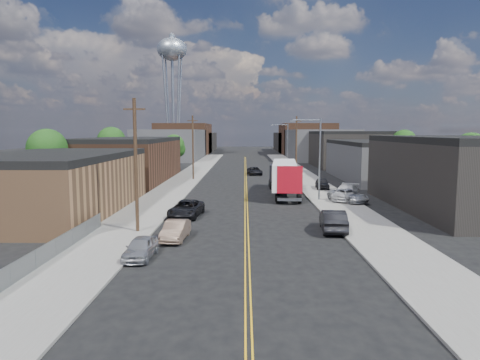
{
  "coord_description": "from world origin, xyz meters",
  "views": [
    {
      "loc": [
        -0.16,
        -21.38,
        7.61
      ],
      "look_at": [
        -0.65,
        23.19,
        2.5
      ],
      "focal_mm": 32.0,
      "sensor_mm": 36.0,
      "label": 1
    }
  ],
  "objects_px": {
    "car_right_lot_c": "(322,183)",
    "car_ahead_truck": "(255,171)",
    "water_tower": "(172,54)",
    "car_left_c": "(186,209)",
    "car_left_a": "(141,248)",
    "semi_truck": "(283,175)",
    "car_left_b": "(176,230)",
    "car_right_lot_b": "(346,192)",
    "car_right_oncoming": "(333,220)",
    "car_right_lot_a": "(348,196)"
  },
  "relations": [
    {
      "from": "water_tower",
      "to": "car_right_oncoming",
      "type": "relative_size",
      "value": 7.35
    },
    {
      "from": "car_left_a",
      "to": "car_left_b",
      "type": "bearing_deg",
      "value": 75.26
    },
    {
      "from": "car_left_a",
      "to": "semi_truck",
      "type": "bearing_deg",
      "value": 70.16
    },
    {
      "from": "car_right_lot_a",
      "to": "car_right_lot_c",
      "type": "xyz_separation_m",
      "value": [
        -0.87,
        10.55,
        0.02
      ]
    },
    {
      "from": "car_left_a",
      "to": "car_left_b",
      "type": "xyz_separation_m",
      "value": [
        1.38,
        4.44,
        0.03
      ]
    },
    {
      "from": "water_tower",
      "to": "car_left_a",
      "type": "height_order",
      "value": "water_tower"
    },
    {
      "from": "water_tower",
      "to": "car_right_lot_c",
      "type": "xyz_separation_m",
      "value": [
        31.96,
        -76.0,
        -29.81
      ]
    },
    {
      "from": "car_left_b",
      "to": "car_right_lot_a",
      "type": "xyz_separation_m",
      "value": [
        15.84,
        15.45,
        0.14
      ]
    },
    {
      "from": "car_right_lot_c",
      "to": "car_ahead_truck",
      "type": "xyz_separation_m",
      "value": [
        -8.37,
        19.0,
        -0.16
      ]
    },
    {
      "from": "car_left_b",
      "to": "car_right_oncoming",
      "type": "distance_m",
      "value": 11.94
    },
    {
      "from": "car_right_lot_c",
      "to": "car_left_c",
      "type": "bearing_deg",
      "value": -125.77
    },
    {
      "from": "water_tower",
      "to": "car_right_lot_c",
      "type": "height_order",
      "value": "water_tower"
    },
    {
      "from": "water_tower",
      "to": "car_left_c",
      "type": "xyz_separation_m",
      "value": [
        16.64,
        -94.0,
        -29.91
      ]
    },
    {
      "from": "car_right_lot_b",
      "to": "car_right_lot_c",
      "type": "relative_size",
      "value": 1.38
    },
    {
      "from": "car_right_lot_a",
      "to": "car_ahead_truck",
      "type": "xyz_separation_m",
      "value": [
        -9.23,
        29.55,
        -0.14
      ]
    },
    {
      "from": "car_right_lot_c",
      "to": "car_ahead_truck",
      "type": "distance_m",
      "value": 20.76
    },
    {
      "from": "car_left_c",
      "to": "car_right_lot_a",
      "type": "height_order",
      "value": "car_right_lot_a"
    },
    {
      "from": "semi_truck",
      "to": "car_ahead_truck",
      "type": "height_order",
      "value": "semi_truck"
    },
    {
      "from": "car_left_b",
      "to": "semi_truck",
      "type": "bearing_deg",
      "value": 70.36
    },
    {
      "from": "car_right_oncoming",
      "to": "car_right_lot_b",
      "type": "relative_size",
      "value": 0.91
    },
    {
      "from": "water_tower",
      "to": "car_right_lot_a",
      "type": "bearing_deg",
      "value": -69.23
    },
    {
      "from": "car_right_lot_c",
      "to": "car_left_b",
      "type": "bearing_deg",
      "value": -115.32
    },
    {
      "from": "car_left_a",
      "to": "car_left_c",
      "type": "bearing_deg",
      "value": 87.76
    },
    {
      "from": "car_right_lot_c",
      "to": "car_ahead_truck",
      "type": "height_order",
      "value": "car_right_lot_c"
    },
    {
      "from": "car_right_lot_a",
      "to": "car_right_lot_b",
      "type": "relative_size",
      "value": 0.87
    },
    {
      "from": "semi_truck",
      "to": "car_right_lot_b",
      "type": "xyz_separation_m",
      "value": [
        6.42,
        -5.14,
        -1.35
      ]
    },
    {
      "from": "car_left_a",
      "to": "car_right_lot_c",
      "type": "bearing_deg",
      "value": 64.3
    },
    {
      "from": "car_right_lot_a",
      "to": "car_right_lot_c",
      "type": "bearing_deg",
      "value": 65.95
    },
    {
      "from": "semi_truck",
      "to": "car_right_lot_b",
      "type": "distance_m",
      "value": 8.34
    },
    {
      "from": "car_left_b",
      "to": "car_left_c",
      "type": "bearing_deg",
      "value": 96.16
    },
    {
      "from": "car_left_a",
      "to": "car_right_lot_b",
      "type": "bearing_deg",
      "value": 53.44
    },
    {
      "from": "car_left_b",
      "to": "car_right_lot_c",
      "type": "distance_m",
      "value": 30.0
    },
    {
      "from": "car_ahead_truck",
      "to": "car_right_lot_b",
      "type": "bearing_deg",
      "value": -78.91
    },
    {
      "from": "car_right_lot_b",
      "to": "car_left_a",
      "type": "bearing_deg",
      "value": -105.19
    },
    {
      "from": "water_tower",
      "to": "car_left_a",
      "type": "bearing_deg",
      "value": -81.66
    },
    {
      "from": "water_tower",
      "to": "car_left_b",
      "type": "height_order",
      "value": "water_tower"
    },
    {
      "from": "car_left_b",
      "to": "car_right_lot_b",
      "type": "bearing_deg",
      "value": 50.36
    },
    {
      "from": "car_left_c",
      "to": "car_ahead_truck",
      "type": "xyz_separation_m",
      "value": [
        6.94,
        37.0,
        -0.06
      ]
    },
    {
      "from": "car_right_lot_b",
      "to": "car_right_lot_c",
      "type": "bearing_deg",
      "value": 119.96
    },
    {
      "from": "semi_truck",
      "to": "car_right_oncoming",
      "type": "xyz_separation_m",
      "value": [
        2.1,
        -19.28,
        -1.47
      ]
    },
    {
      "from": "semi_truck",
      "to": "car_left_a",
      "type": "bearing_deg",
      "value": -107.37
    },
    {
      "from": "semi_truck",
      "to": "car_ahead_truck",
      "type": "bearing_deg",
      "value": 102.24
    },
    {
      "from": "car_left_c",
      "to": "car_right_lot_c",
      "type": "height_order",
      "value": "car_right_lot_c"
    },
    {
      "from": "water_tower",
      "to": "car_right_oncoming",
      "type": "height_order",
      "value": "water_tower"
    },
    {
      "from": "car_left_b",
      "to": "car_right_lot_b",
      "type": "relative_size",
      "value": 0.74
    },
    {
      "from": "water_tower",
      "to": "car_right_oncoming",
      "type": "bearing_deg",
      "value": -73.93
    },
    {
      "from": "water_tower",
      "to": "car_right_oncoming",
      "type": "distance_m",
      "value": 107.53
    },
    {
      "from": "car_left_a",
      "to": "car_ahead_truck",
      "type": "xyz_separation_m",
      "value": [
        7.99,
        49.44,
        0.03
      ]
    },
    {
      "from": "car_left_b",
      "to": "car_left_c",
      "type": "relative_size",
      "value": 0.77
    },
    {
      "from": "car_left_c",
      "to": "car_right_lot_b",
      "type": "bearing_deg",
      "value": 34.7
    }
  ]
}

